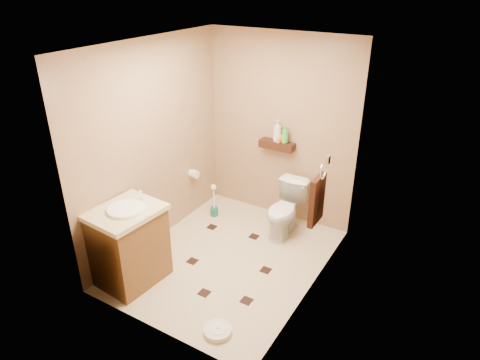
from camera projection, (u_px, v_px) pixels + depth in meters
The scene contains 18 objects.
ground at pixel (229, 259), 4.95m from camera, with size 2.50×2.50×0.00m, color beige.
wall_back at pixel (280, 130), 5.38m from camera, with size 2.00×0.04×2.40m, color #9F7A5B.
wall_front at pixel (145, 219), 3.46m from camera, with size 2.00×0.04×2.40m, color #9F7A5B.
wall_left at pixel (153, 146), 4.88m from camera, with size 0.04×2.50×2.40m, color #9F7A5B.
wall_right at pixel (318, 187), 3.96m from camera, with size 0.04×2.50×2.40m, color #9F7A5B.
ceiling at pixel (225, 44), 3.89m from camera, with size 2.00×2.50×0.02m, color white.
wall_shelf at pixel (277, 145), 5.40m from camera, with size 0.46×0.14×0.10m, color #381B0F.
floor_accents at pixel (229, 262), 4.89m from camera, with size 1.19×1.29×0.01m.
toilet at pixel (285, 210), 5.30m from camera, with size 0.38×0.66×0.67m, color white.
vanity at pixel (130, 244), 4.45m from camera, with size 0.63×0.75×0.99m.
bathroom_scale at pixel (218, 331), 3.94m from camera, with size 0.31×0.31×0.05m.
toilet_brush at pixel (214, 205), 5.76m from camera, with size 0.11×0.11×0.47m.
towel_ring at pixel (317, 198), 4.31m from camera, with size 0.12×0.30×0.76m.
toilet_paper at pixel (194, 174), 5.62m from camera, with size 0.12×0.11×0.12m.
bottle_a at pixel (278, 131), 5.32m from camera, with size 0.11×0.11×0.28m, color silver.
bottle_b at pixel (280, 136), 5.33m from camera, with size 0.07×0.07×0.15m, color yellow.
bottle_c at pixel (280, 137), 5.33m from camera, with size 0.10×0.10×0.13m, color #BB4516.
bottle_d at pixel (285, 134), 5.28m from camera, with size 0.09×0.09×0.23m, color green.
Camera 1 is at (2.18, -3.40, 3.01)m, focal length 32.00 mm.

